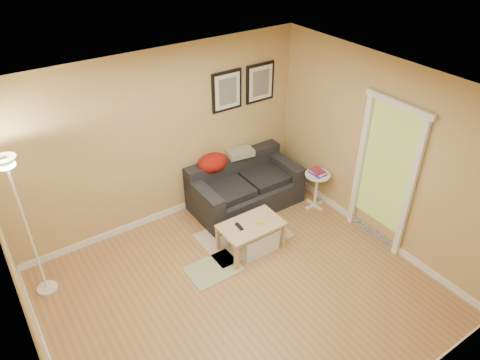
{
  "coord_description": "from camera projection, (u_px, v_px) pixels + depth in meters",
  "views": [
    {
      "loc": [
        -2.2,
        -3.2,
        4.25
      ],
      "look_at": [
        0.55,
        0.85,
        1.05
      ],
      "focal_mm": 33.21,
      "sensor_mm": 36.0,
      "label": 1
    }
  ],
  "objects": [
    {
      "name": "storage_bin",
      "position": [
        255.0,
        239.0,
        6.19
      ],
      "size": [
        0.57,
        0.42,
        0.35
      ],
      "primitive_type": null,
      "color": "white",
      "rests_on": "ground"
    },
    {
      "name": "framed_print_left",
      "position": [
        227.0,
        91.0,
        6.47
      ],
      "size": [
        0.5,
        0.04,
        0.6
      ],
      "primitive_type": null,
      "color": "black",
      "rests_on": "wall_back"
    },
    {
      "name": "wall_right",
      "position": [
        381.0,
        154.0,
        5.92
      ],
      "size": [
        0.0,
        4.0,
        4.0
      ],
      "primitive_type": "plane",
      "rotation": [
        1.57,
        0.0,
        -1.57
      ],
      "color": "tan",
      "rests_on": "ground"
    },
    {
      "name": "floor",
      "position": [
        242.0,
        294.0,
        5.57
      ],
      "size": [
        4.5,
        4.5,
        0.0
      ],
      "primitive_type": "plane",
      "color": "#A57646",
      "rests_on": "ground"
    },
    {
      "name": "book_stack",
      "position": [
        318.0,
        172.0,
        6.79
      ],
      "size": [
        0.19,
        0.25,
        0.08
      ],
      "primitive_type": null,
      "rotation": [
        0.0,
        0.0,
        -0.03
      ],
      "color": "#3D2E8B",
      "rests_on": "side_table"
    },
    {
      "name": "sofa",
      "position": [
        246.0,
        185.0,
        6.95
      ],
      "size": [
        1.7,
        0.9,
        0.75
      ],
      "primitive_type": null,
      "color": "black",
      "rests_on": "ground"
    },
    {
      "name": "tape_roll",
      "position": [
        260.0,
        222.0,
        6.06
      ],
      "size": [
        0.07,
        0.07,
        0.03
      ],
      "primitive_type": "cylinder",
      "color": "yellow",
      "rests_on": "coffee_table"
    },
    {
      "name": "framed_print_right",
      "position": [
        260.0,
        83.0,
        6.75
      ],
      "size": [
        0.5,
        0.04,
        0.6
      ],
      "primitive_type": null,
      "color": "black",
      "rests_on": "wall_back"
    },
    {
      "name": "remote_control",
      "position": [
        239.0,
        227.0,
        5.99
      ],
      "size": [
        0.06,
        0.16,
        0.02
      ],
      "primitive_type": "cube",
      "rotation": [
        0.0,
        0.0,
        -0.09
      ],
      "color": "black",
      "rests_on": "coffee_table"
    },
    {
      "name": "green_runner",
      "position": [
        214.0,
        269.0,
        5.93
      ],
      "size": [
        0.7,
        0.5,
        0.01
      ],
      "primitive_type": "cube",
      "color": "#668C4C",
      "rests_on": "ground"
    },
    {
      "name": "wall_front",
      "position": [
        386.0,
        339.0,
        3.48
      ],
      "size": [
        4.5,
        0.0,
        4.5
      ],
      "primitive_type": "plane",
      "rotation": [
        -1.57,
        0.0,
        0.0
      ],
      "color": "tan",
      "rests_on": "ground"
    },
    {
      "name": "side_table",
      "position": [
        316.0,
        190.0,
        6.97
      ],
      "size": [
        0.39,
        0.39,
        0.6
      ],
      "primitive_type": null,
      "color": "white",
      "rests_on": "ground"
    },
    {
      "name": "ceiling",
      "position": [
        242.0,
        101.0,
        4.15
      ],
      "size": [
        4.5,
        4.5,
        0.0
      ],
      "primitive_type": "plane",
      "rotation": [
        3.14,
        0.0,
        0.0
      ],
      "color": "white",
      "rests_on": "wall_back"
    },
    {
      "name": "coffee_table",
      "position": [
        251.0,
        236.0,
        6.17
      ],
      "size": [
        0.99,
        0.79,
        0.43
      ],
      "primitive_type": null,
      "rotation": [
        0.0,
        0.0,
        0.35
      ],
      "color": "tan",
      "rests_on": "ground"
    },
    {
      "name": "wall_left",
      "position": [
        26.0,
        300.0,
        3.81
      ],
      "size": [
        0.0,
        4.0,
        4.0
      ],
      "primitive_type": "plane",
      "rotation": [
        1.57,
        0.0,
        1.57
      ],
      "color": "tan",
      "rests_on": "ground"
    },
    {
      "name": "baseboard_back",
      "position": [
        170.0,
        211.0,
        6.93
      ],
      "size": [
        4.5,
        0.02,
        0.1
      ],
      "primitive_type": "cube",
      "color": "white",
      "rests_on": "ground"
    },
    {
      "name": "doorway",
      "position": [
        384.0,
        178.0,
        5.94
      ],
      "size": [
        0.12,
        1.01,
        2.13
      ],
      "primitive_type": null,
      "color": "white",
      "rests_on": "ground"
    },
    {
      "name": "plaid_throw",
      "position": [
        240.0,
        153.0,
        7.0
      ],
      "size": [
        0.45,
        0.32,
        0.1
      ],
      "primitive_type": null,
      "rotation": [
        0.0,
        0.0,
        -0.14
      ],
      "color": "#C6C373",
      "rests_on": "sofa"
    },
    {
      "name": "red_throw",
      "position": [
        212.0,
        163.0,
        6.77
      ],
      "size": [
        0.48,
        0.36,
        0.28
      ],
      "primitive_type": null,
      "color": "maroon",
      "rests_on": "sofa"
    },
    {
      "name": "area_rug",
      "position": [
        243.0,
        235.0,
        6.52
      ],
      "size": [
        1.25,
        0.85,
        0.01
      ],
      "primitive_type": "cube",
      "color": "#C0AF98",
      "rests_on": "ground"
    },
    {
      "name": "floor_lamp",
      "position": [
        29.0,
        233.0,
        5.14
      ],
      "size": [
        0.25,
        0.25,
        1.95
      ],
      "primitive_type": null,
      "color": "white",
      "rests_on": "ground"
    },
    {
      "name": "baseboard_right",
      "position": [
        366.0,
        227.0,
        6.6
      ],
      "size": [
        0.02,
        4.0,
        0.1
      ],
      "primitive_type": "cube",
      "color": "white",
      "rests_on": "ground"
    },
    {
      "name": "wall_back",
      "position": [
        162.0,
        140.0,
        6.25
      ],
      "size": [
        4.5,
        0.0,
        4.5
      ],
      "primitive_type": "plane",
      "rotation": [
        1.57,
        0.0,
        0.0
      ],
      "color": "tan",
      "rests_on": "ground"
    }
  ]
}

